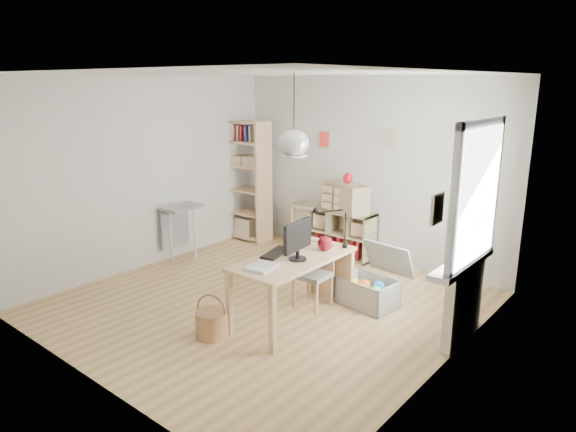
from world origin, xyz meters
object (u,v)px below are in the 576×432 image
Objects in this scene: chair at (315,270)px; drawer_chest at (346,198)px; tall_bookshelf at (247,176)px; monitor at (298,238)px; cube_shelf at (332,234)px; desk at (294,265)px; storage_chest at (371,286)px.

drawer_chest is (-0.70, 1.71, 0.49)m from chair.
tall_bookshelf is at bearing 147.00° from chair.
monitor reaches higher than chair.
monitor is 0.67× the size of drawer_chest.
cube_shelf is at bearing 10.19° from tall_bookshelf.
desk is 0.53m from chair.
desk is at bearing -37.01° from tall_bookshelf.
monitor is at bearing -77.54° from chair.
tall_bookshelf reaches higher than drawer_chest.
monitor reaches higher than storage_chest.
tall_bookshelf is 3.32m from storage_chest.
chair is (-0.06, 0.48, -0.22)m from desk.
drawer_chest reaches higher than storage_chest.
monitor is (0.08, -0.03, 0.33)m from desk.
storage_chest is at bearing 38.77° from chair.
desk is at bearing -85.97° from chair.
monitor is at bearing -36.62° from tall_bookshelf.
chair is at bearing -131.70° from storage_chest.
cube_shelf is 0.70× the size of tall_bookshelf.
cube_shelf is at bearing 115.98° from chair.
desk is 2.33m from drawer_chest.
storage_chest is (0.45, 0.94, -0.43)m from desk.
monitor is (2.67, -1.98, -0.10)m from tall_bookshelf.
drawer_chest reaches higher than cube_shelf.
chair is at bearing -30.11° from tall_bookshelf.
storage_chest is at bearing -26.05° from drawer_chest.
cube_shelf is 2.00m from chair.
chair is 0.93× the size of storage_chest.
chair is at bearing -61.13° from cube_shelf.
desk is 3.27m from tall_bookshelf.
tall_bookshelf is 3.33m from monitor.
tall_bookshelf is 2.70× the size of drawer_chest.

